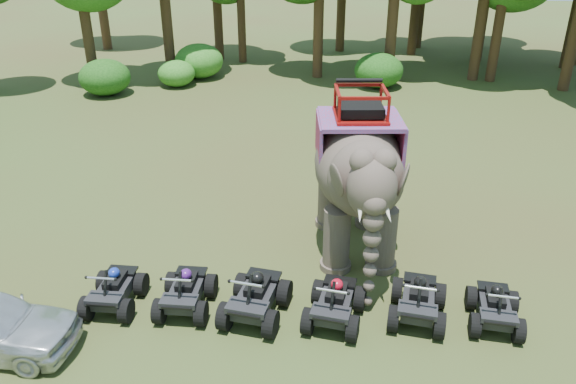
# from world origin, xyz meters

# --- Properties ---
(ground) EXTENTS (110.00, 110.00, 0.00)m
(ground) POSITION_xyz_m (0.00, 0.00, 0.00)
(ground) COLOR #47381E
(ground) RESTS_ON ground
(elephant) EXTENTS (2.97, 5.75, 4.65)m
(elephant) POSITION_xyz_m (1.83, 1.78, 2.33)
(elephant) COLOR #4A3D35
(elephant) RESTS_ON ground
(atv_0) EXTENTS (1.21, 1.64, 1.20)m
(atv_0) POSITION_xyz_m (-3.94, -1.55, 0.60)
(atv_0) COLOR black
(atv_0) RESTS_ON ground
(atv_1) EXTENTS (1.23, 1.68, 1.24)m
(atv_1) POSITION_xyz_m (-2.21, -1.49, 0.62)
(atv_1) COLOR black
(atv_1) RESTS_ON ground
(atv_2) EXTENTS (1.63, 2.04, 1.36)m
(atv_2) POSITION_xyz_m (-0.51, -1.62, 0.68)
(atv_2) COLOR black
(atv_2) RESTS_ON ground
(atv_3) EXTENTS (1.53, 1.91, 1.28)m
(atv_3) POSITION_xyz_m (1.34, -1.62, 0.64)
(atv_3) COLOR black
(atv_3) RESTS_ON ground
(atv_4) EXTENTS (1.52, 1.91, 1.28)m
(atv_4) POSITION_xyz_m (3.27, -1.35, 0.64)
(atv_4) COLOR black
(atv_4) RESTS_ON ground
(atv_5) EXTENTS (1.33, 1.71, 1.18)m
(atv_5) POSITION_xyz_m (5.00, -1.41, 0.59)
(atv_5) COLOR black
(atv_5) RESTS_ON ground
(tree_25) EXTENTS (6.05, 6.05, 8.64)m
(tree_25) POSITION_xyz_m (-12.15, 17.23, 4.32)
(tree_25) COLOR #195114
(tree_25) RESTS_ON ground
(tree_27) EXTENTS (4.81, 4.81, 6.87)m
(tree_27) POSITION_xyz_m (-4.95, 23.67, 3.43)
(tree_27) COLOR #195114
(tree_27) RESTS_ON ground
(tree_30) EXTENTS (5.85, 5.85, 8.35)m
(tree_30) POSITION_xyz_m (4.17, 21.10, 4.18)
(tree_30) COLOR #195114
(tree_30) RESTS_ON ground
(tree_36) EXTENTS (5.82, 5.82, 8.32)m
(tree_36) POSITION_xyz_m (9.87, 20.35, 4.16)
(tree_36) COLOR #195114
(tree_36) RESTS_ON ground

